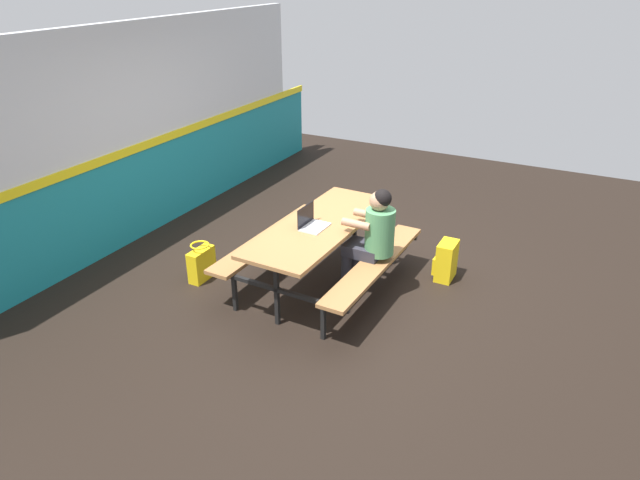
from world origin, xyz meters
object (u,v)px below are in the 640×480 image
laptop_silver (312,223)px  tote_bag_bright (202,263)px  picnic_table_main (320,238)px  student_nearer (373,234)px  backpack_dark (446,261)px

laptop_silver → tote_bag_bright: size_ratio=0.76×
picnic_table_main → tote_bag_bright: (-0.48, 1.23, -0.39)m
picnic_table_main → laptop_silver: bearing=160.0°
picnic_table_main → laptop_silver: (-0.11, 0.04, 0.21)m
picnic_table_main → student_nearer: 0.58m
backpack_dark → tote_bag_bright: 2.71m
tote_bag_bright → backpack_dark: bearing=-62.4°
picnic_table_main → backpack_dark: bearing=-56.3°
picnic_table_main → backpack_dark: 1.45m
student_nearer → backpack_dark: student_nearer is taller
picnic_table_main → backpack_dark: (0.78, -1.17, -0.36)m
student_nearer → laptop_silver: student_nearer is taller
picnic_table_main → laptop_silver: 0.24m
laptop_silver → tote_bag_bright: (-0.37, 1.19, -0.59)m
student_nearer → tote_bag_bright: bearing=107.4°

